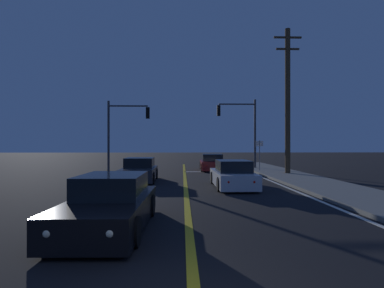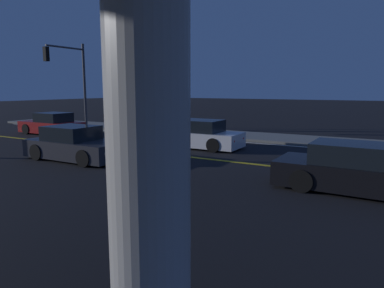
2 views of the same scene
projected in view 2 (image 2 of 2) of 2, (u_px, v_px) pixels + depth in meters
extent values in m
cube|color=slate|center=(246.00, 136.00, 20.56)|extent=(3.20, 40.39, 0.15)
cube|color=gold|center=(186.00, 157.00, 14.73)|extent=(0.20, 38.15, 0.01)
cube|color=silver|center=(233.00, 141.00, 18.98)|extent=(0.16, 38.15, 0.01)
cube|color=silver|center=(72.00, 135.00, 21.72)|extent=(5.21, 0.50, 0.01)
cube|color=#2D2D33|center=(77.00, 149.00, 14.13)|extent=(1.88, 4.17, 0.68)
cube|color=black|center=(71.00, 133.00, 14.16)|extent=(1.60, 1.92, 0.60)
cylinder|color=black|center=(116.00, 151.00, 14.27)|extent=(0.23, 0.64, 0.64)
cylinder|color=black|center=(84.00, 158.00, 12.79)|extent=(0.23, 0.64, 0.64)
cylinder|color=black|center=(71.00, 146.00, 15.51)|extent=(0.23, 0.64, 0.64)
cylinder|color=black|center=(37.00, 152.00, 14.02)|extent=(0.23, 0.64, 0.64)
sphere|color=#FFF4CC|center=(125.00, 149.00, 13.64)|extent=(0.18, 0.18, 0.18)
sphere|color=#FFF4CC|center=(105.00, 153.00, 12.66)|extent=(0.18, 0.18, 0.18)
sphere|color=red|center=(54.00, 141.00, 15.58)|extent=(0.14, 0.14, 0.14)
sphere|color=red|center=(31.00, 145.00, 14.60)|extent=(0.14, 0.14, 0.14)
cube|color=maroon|center=(51.00, 127.00, 22.03)|extent=(1.87, 4.18, 0.68)
cube|color=black|center=(53.00, 118.00, 21.82)|extent=(1.58, 1.93, 0.60)
cylinder|color=black|center=(26.00, 129.00, 21.98)|extent=(0.23, 0.64, 0.64)
cylinder|color=black|center=(49.00, 127.00, 23.42)|extent=(0.23, 0.64, 0.64)
cylinder|color=black|center=(54.00, 132.00, 20.69)|extent=(0.23, 0.64, 0.64)
cylinder|color=black|center=(76.00, 129.00, 22.12)|extent=(0.23, 0.64, 0.64)
sphere|color=#FFF4CC|center=(23.00, 125.00, 22.56)|extent=(0.18, 0.18, 0.18)
sphere|color=#FFF4CC|center=(39.00, 123.00, 23.51)|extent=(0.18, 0.18, 0.18)
sphere|color=red|center=(66.00, 128.00, 20.53)|extent=(0.14, 0.14, 0.14)
sphere|color=red|center=(81.00, 127.00, 21.48)|extent=(0.14, 0.14, 0.14)
cube|color=silver|center=(194.00, 138.00, 17.12)|extent=(1.81, 4.68, 0.68)
cube|color=black|center=(199.00, 126.00, 16.89)|extent=(1.54, 2.16, 0.60)
cylinder|color=black|center=(160.00, 141.00, 17.12)|extent=(0.23, 0.64, 0.64)
cylinder|color=black|center=(177.00, 137.00, 18.54)|extent=(0.23, 0.64, 0.64)
cylinder|color=black|center=(213.00, 145.00, 15.73)|extent=(0.23, 0.64, 0.64)
cylinder|color=black|center=(228.00, 140.00, 17.15)|extent=(0.23, 0.64, 0.64)
sphere|color=#FFF4CC|center=(149.00, 135.00, 17.72)|extent=(0.18, 0.18, 0.18)
sphere|color=#FFF4CC|center=(161.00, 132.00, 18.67)|extent=(0.18, 0.18, 0.18)
sphere|color=red|center=(233.00, 141.00, 15.53)|extent=(0.14, 0.14, 0.14)
sphere|color=red|center=(242.00, 138.00, 16.48)|extent=(0.14, 0.14, 0.14)
cube|color=black|center=(362.00, 177.00, 9.65)|extent=(1.90, 4.64, 0.68)
cube|color=black|center=(353.00, 154.00, 9.70)|extent=(1.60, 2.15, 0.60)
cylinder|color=black|center=(315.00, 169.00, 11.11)|extent=(0.23, 0.64, 0.64)
cylinder|color=black|center=(302.00, 181.00, 9.68)|extent=(0.23, 0.64, 0.64)
sphere|color=red|center=(287.00, 161.00, 11.26)|extent=(0.14, 0.14, 0.14)
sphere|color=red|center=(276.00, 168.00, 10.30)|extent=(0.14, 0.14, 0.14)
cylinder|color=#38383D|center=(85.00, 86.00, 25.30)|extent=(0.18, 0.18, 5.93)
cylinder|color=#38383D|center=(65.00, 47.00, 23.57)|extent=(3.10, 0.12, 0.12)
cube|color=black|center=(46.00, 54.00, 22.33)|extent=(0.28, 0.28, 0.90)
sphere|color=red|center=(46.00, 50.00, 22.29)|extent=(0.22, 0.22, 0.22)
sphere|color=#4C2D05|center=(46.00, 54.00, 22.33)|extent=(0.22, 0.22, 0.22)
sphere|color=#0A3814|center=(46.00, 58.00, 22.37)|extent=(0.22, 0.22, 0.22)
cylinder|color=#4C3823|center=(151.00, 54.00, 23.44)|extent=(0.36, 0.36, 10.11)
cylinder|color=slate|center=(112.00, 112.00, 23.95)|extent=(0.06, 0.06, 2.43)
cube|color=white|center=(112.00, 98.00, 23.80)|extent=(0.56, 0.07, 0.40)
cylinder|color=silver|center=(150.00, 240.00, 1.57)|extent=(0.36, 0.36, 4.31)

